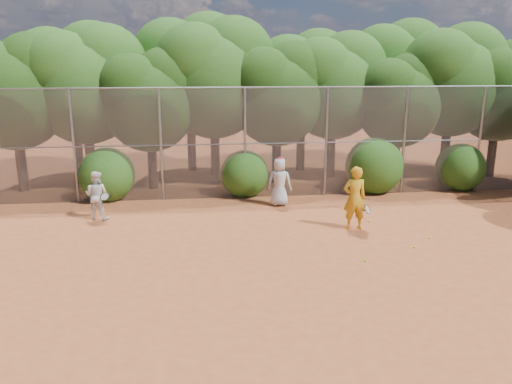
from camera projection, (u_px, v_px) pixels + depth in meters
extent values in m
plane|color=#9F4A24|center=(305.00, 256.00, 12.87)|extent=(80.00, 80.00, 0.00)
cylinder|color=gray|center=(74.00, 147.00, 17.37)|extent=(0.09, 0.09, 4.00)
cylinder|color=gray|center=(161.00, 145.00, 17.70)|extent=(0.09, 0.09, 4.00)
cylinder|color=gray|center=(245.00, 144.00, 18.03)|extent=(0.09, 0.09, 4.00)
cylinder|color=gray|center=(326.00, 142.00, 18.36)|extent=(0.09, 0.09, 4.00)
cylinder|color=gray|center=(404.00, 141.00, 18.68)|extent=(0.09, 0.09, 4.00)
cylinder|color=gray|center=(480.00, 140.00, 19.01)|extent=(0.09, 0.09, 4.00)
cylinder|color=gray|center=(273.00, 87.00, 17.63)|extent=(20.00, 0.05, 0.05)
cylinder|color=gray|center=(272.00, 143.00, 18.14)|extent=(20.00, 0.04, 0.04)
cube|color=slate|center=(272.00, 143.00, 18.14)|extent=(20.00, 0.02, 4.00)
cylinder|color=black|center=(21.00, 160.00, 19.22)|extent=(0.38, 0.38, 2.38)
sphere|color=black|center=(14.00, 99.00, 18.63)|extent=(3.81, 3.81, 3.81)
sphere|color=black|center=(35.00, 73.00, 18.84)|extent=(3.05, 3.05, 3.05)
cylinder|color=black|center=(90.00, 155.00, 19.96)|extent=(0.38, 0.38, 2.52)
sphere|color=#224E13|center=(85.00, 92.00, 19.34)|extent=(4.03, 4.03, 4.03)
sphere|color=#224E13|center=(106.00, 65.00, 19.56)|extent=(3.23, 3.23, 3.23)
sphere|color=#224E13|center=(62.00, 71.00, 18.76)|extent=(3.02, 3.02, 3.02)
cylinder|color=black|center=(152.00, 161.00, 19.60)|extent=(0.36, 0.36, 2.17)
sphere|color=black|center=(150.00, 107.00, 19.07)|extent=(3.47, 3.47, 3.47)
sphere|color=black|center=(167.00, 83.00, 19.26)|extent=(2.78, 2.78, 2.78)
sphere|color=black|center=(131.00, 89.00, 18.58)|extent=(2.60, 2.60, 2.60)
cylinder|color=black|center=(215.00, 150.00, 20.78)|extent=(0.39, 0.39, 2.66)
sphere|color=#224E13|center=(214.00, 86.00, 20.12)|extent=(4.26, 4.26, 4.26)
sphere|color=#224E13|center=(234.00, 59.00, 20.36)|extent=(3.40, 3.40, 3.40)
sphere|color=#224E13|center=(194.00, 64.00, 19.52)|extent=(3.19, 3.19, 3.19)
cylinder|color=black|center=(276.00, 156.00, 20.52)|extent=(0.37, 0.37, 2.27)
sphere|color=black|center=(277.00, 101.00, 19.96)|extent=(3.64, 3.64, 3.64)
sphere|color=black|center=(294.00, 77.00, 20.16)|extent=(2.91, 2.91, 2.91)
sphere|color=black|center=(262.00, 82.00, 19.45)|extent=(2.73, 2.73, 2.73)
cylinder|color=black|center=(331.00, 149.00, 21.54)|extent=(0.38, 0.38, 2.45)
sphere|color=#224E13|center=(333.00, 93.00, 20.94)|extent=(3.92, 3.92, 3.92)
sphere|color=#224E13|center=(349.00, 68.00, 21.16)|extent=(3.14, 3.14, 3.14)
sphere|color=#224E13|center=(319.00, 74.00, 20.39)|extent=(2.94, 2.94, 2.94)
cylinder|color=black|center=(395.00, 156.00, 20.90)|extent=(0.36, 0.36, 2.10)
sphere|color=black|center=(398.00, 106.00, 20.38)|extent=(3.36, 3.36, 3.36)
sphere|color=black|center=(412.00, 85.00, 20.57)|extent=(2.69, 2.69, 2.69)
sphere|color=black|center=(388.00, 90.00, 19.91)|extent=(2.52, 2.52, 2.52)
cylinder|color=black|center=(445.00, 147.00, 21.69)|extent=(0.39, 0.39, 2.59)
sphere|color=#224E13|center=(451.00, 87.00, 21.05)|extent=(4.14, 4.14, 4.14)
sphere|color=#224E13|center=(467.00, 62.00, 21.28)|extent=(3.32, 3.32, 3.32)
sphere|color=#224E13|center=(440.00, 67.00, 20.47)|extent=(3.11, 3.11, 3.11)
cylinder|color=black|center=(492.00, 150.00, 21.66)|extent=(0.37, 0.37, 2.31)
sphere|color=black|center=(498.00, 97.00, 21.09)|extent=(3.70, 3.70, 3.70)
sphere|color=black|center=(512.00, 75.00, 21.29)|extent=(2.96, 2.96, 2.96)
sphere|color=black|center=(490.00, 80.00, 20.57)|extent=(2.77, 2.77, 2.77)
cylinder|color=black|center=(78.00, 145.00, 22.05)|extent=(0.39, 0.39, 2.62)
sphere|color=#224E13|center=(72.00, 86.00, 21.40)|extent=(4.20, 4.20, 4.20)
sphere|color=#224E13|center=(92.00, 61.00, 21.63)|extent=(3.36, 3.36, 3.36)
sphere|color=#224E13|center=(50.00, 66.00, 20.80)|extent=(3.15, 3.15, 3.15)
cylinder|color=black|center=(191.00, 140.00, 22.76)|extent=(0.40, 0.40, 2.80)
sphere|color=#224E13|center=(189.00, 79.00, 22.08)|extent=(4.48, 4.48, 4.48)
sphere|color=#224E13|center=(209.00, 53.00, 22.32)|extent=(3.58, 3.58, 3.58)
sphere|color=#224E13|center=(170.00, 58.00, 21.44)|extent=(3.36, 3.36, 3.36)
cylinder|color=black|center=(301.00, 143.00, 22.96)|extent=(0.38, 0.38, 2.52)
sphere|color=#224E13|center=(302.00, 88.00, 22.34)|extent=(4.03, 4.03, 4.03)
sphere|color=#224E13|center=(318.00, 65.00, 22.57)|extent=(3.23, 3.23, 3.23)
sphere|color=#224E13|center=(288.00, 70.00, 21.77)|extent=(3.02, 3.02, 3.02)
cylinder|color=black|center=(390.00, 137.00, 24.01)|extent=(0.40, 0.40, 2.73)
sphere|color=#224E13|center=(394.00, 80.00, 23.34)|extent=(4.37, 4.37, 4.37)
sphere|color=#224E13|center=(410.00, 56.00, 23.58)|extent=(3.49, 3.49, 3.49)
sphere|color=#224E13|center=(382.00, 61.00, 22.72)|extent=(3.28, 3.28, 3.28)
sphere|color=#224E13|center=(107.00, 172.00, 18.02)|extent=(2.00, 2.00, 2.00)
sphere|color=#224E13|center=(244.00, 172.00, 18.59)|extent=(1.80, 1.80, 1.80)
sphere|color=#224E13|center=(374.00, 164.00, 19.09)|extent=(2.20, 2.20, 2.20)
sphere|color=#224E13|center=(460.00, 165.00, 19.51)|extent=(1.90, 1.90, 1.90)
imported|color=gold|center=(355.00, 198.00, 14.78)|extent=(0.71, 0.47, 1.91)
torus|color=black|center=(368.00, 209.00, 14.70)|extent=(0.32, 0.33, 0.28)
cylinder|color=black|center=(361.00, 211.00, 14.84)|extent=(0.22, 0.20, 0.16)
imported|color=silver|center=(280.00, 182.00, 17.26)|extent=(0.95, 0.76, 1.69)
ellipsoid|color=#A51724|center=(280.00, 159.00, 17.05)|extent=(0.22, 0.22, 0.13)
sphere|color=yellow|center=(289.00, 183.00, 17.09)|extent=(0.07, 0.07, 0.07)
imported|color=white|center=(97.00, 195.00, 15.78)|extent=(0.90, 0.79, 1.55)
torus|color=black|center=(105.00, 197.00, 15.52)|extent=(0.36, 0.32, 0.23)
cylinder|color=black|center=(107.00, 200.00, 15.71)|extent=(0.10, 0.22, 0.22)
sphere|color=yellow|center=(415.00, 247.00, 13.41)|extent=(0.07, 0.07, 0.07)
sphere|color=yellow|center=(369.00, 221.00, 15.60)|extent=(0.07, 0.07, 0.07)
sphere|color=yellow|center=(365.00, 261.00, 12.49)|extent=(0.07, 0.07, 0.07)
sphere|color=yellow|center=(429.00, 238.00, 14.14)|extent=(0.07, 0.07, 0.07)
sphere|color=yellow|center=(295.00, 233.00, 14.49)|extent=(0.07, 0.07, 0.07)
sphere|color=yellow|center=(357.00, 202.00, 17.75)|extent=(0.07, 0.07, 0.07)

